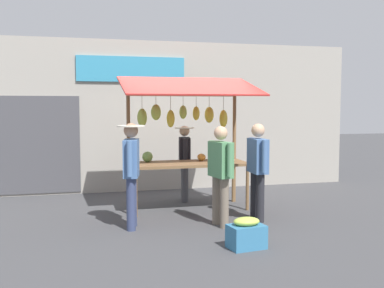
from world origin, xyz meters
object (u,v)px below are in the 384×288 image
(market_stall, at_px, (186,126))
(produce_crate_near, at_px, (246,234))
(shopper_with_ponytail, at_px, (221,169))
(shopper_in_grey_tee, at_px, (258,165))
(shopper_with_shopping_bag, at_px, (131,166))
(vendor_with_sunhat, at_px, (185,157))

(market_stall, distance_m, produce_crate_near, 2.97)
(market_stall, distance_m, shopper_with_ponytail, 1.57)
(shopper_in_grey_tee, height_order, produce_crate_near, shopper_in_grey_tee)
(shopper_with_ponytail, xyz_separation_m, produce_crate_near, (0.02, 1.21, -0.73))
(shopper_with_ponytail, height_order, shopper_with_shopping_bag, shopper_with_shopping_bag)
(shopper_with_shopping_bag, xyz_separation_m, produce_crate_near, (-1.38, 1.43, -0.79))
(market_stall, bearing_deg, shopper_in_grey_tee, 127.83)
(vendor_with_sunhat, height_order, produce_crate_near, vendor_with_sunhat)
(shopper_in_grey_tee, xyz_separation_m, shopper_with_ponytail, (0.72, 0.21, -0.02))
(shopper_in_grey_tee, distance_m, produce_crate_near, 1.77)
(market_stall, bearing_deg, produce_crate_near, 94.30)
(shopper_in_grey_tee, relative_size, shopper_with_shopping_bag, 0.98)
(market_stall, height_order, shopper_with_ponytail, market_stall)
(market_stall, height_order, vendor_with_sunhat, market_stall)
(vendor_with_sunhat, bearing_deg, shopper_with_ponytail, 12.81)
(vendor_with_sunhat, relative_size, produce_crate_near, 2.91)
(market_stall, height_order, produce_crate_near, market_stall)
(market_stall, xyz_separation_m, shopper_with_shopping_bag, (1.18, 1.20, -0.57))
(produce_crate_near, bearing_deg, shopper_with_ponytail, -91.04)
(shopper_in_grey_tee, xyz_separation_m, shopper_with_shopping_bag, (2.12, -0.01, 0.04))
(shopper_with_shopping_bag, bearing_deg, vendor_with_sunhat, -22.94)
(market_stall, xyz_separation_m, vendor_with_sunhat, (-0.14, -0.69, -0.66))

